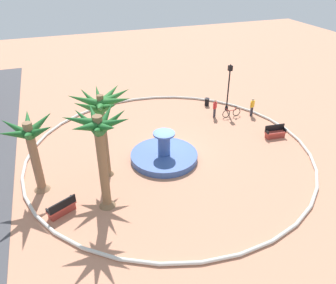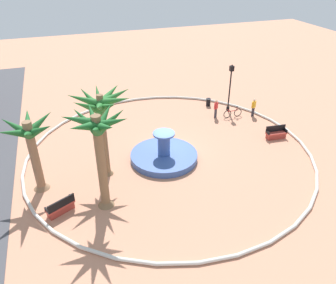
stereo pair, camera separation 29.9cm
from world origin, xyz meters
TOP-DOWN VIEW (x-y plane):
  - ground_plane at (0.00, 0.00)m, footprint 80.00×80.00m
  - plaza_curb at (0.00, 0.00)m, footprint 19.98×19.98m
  - fountain at (-0.72, 0.66)m, footprint 4.60×4.60m
  - palm_tree_near_fountain at (-4.20, 5.26)m, footprint 3.39×3.40m
  - palm_tree_by_curb at (-1.20, 4.61)m, footprint 3.70×3.84m
  - palm_tree_mid_plaza at (-1.41, 8.73)m, footprint 3.43×3.18m
  - bench_east at (-0.68, -8.36)m, footprint 0.63×1.64m
  - bench_west at (-4.03, 7.72)m, footprint 1.18×1.65m
  - lamppost at (5.10, -7.28)m, footprint 0.32×0.32m
  - trash_bin at (6.48, -5.98)m, footprint 0.46×0.46m
  - bicycle_red_frame at (3.65, -6.97)m, footprint 0.44×1.72m
  - person_cyclist_helmet at (3.29, -8.73)m, footprint 0.32×0.49m
  - person_cyclist_photo at (4.06, -5.55)m, footprint 0.37×0.44m

SIDE VIEW (x-z plane):
  - ground_plane at x=0.00m, z-range 0.00..0.00m
  - plaza_curb at x=0.00m, z-range 0.00..0.20m
  - fountain at x=-0.72m, z-range -0.73..1.34m
  - bench_east at x=-0.68m, z-range -0.15..0.85m
  - bench_west at x=-4.03m, z-range -0.15..0.85m
  - bicycle_red_frame at x=3.65m, z-range -0.09..0.86m
  - trash_bin at x=6.48m, z-range 0.02..0.75m
  - person_cyclist_helmet at x=3.29m, z-range 0.09..1.69m
  - person_cyclist_photo at x=4.06m, z-range 0.10..1.71m
  - lamppost at x=5.10m, z-range 0.36..4.57m
  - palm_tree_mid_plaza at x=-1.41m, z-range 0.95..5.75m
  - palm_tree_near_fountain at x=-4.20m, z-range 1.49..7.41m
  - palm_tree_by_curb at x=-1.20m, z-range 1.76..7.53m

